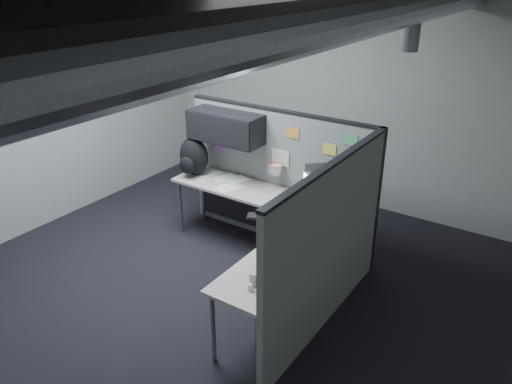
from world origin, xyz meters
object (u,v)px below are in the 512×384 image
Objects in this scene: desk at (268,218)px; phone at (279,262)px; backpack at (193,157)px; monitor at (331,194)px; keyboard at (268,218)px.

phone is at bearing -52.66° from desk.
backpack is at bearing 160.36° from phone.
desk is 0.76m from monitor.
phone is (0.53, -0.66, 0.02)m from keyboard.
monitor is at bearing 59.35° from keyboard.
phone reaches higher than desk.
phone is at bearing -17.89° from backpack.
monitor is at bearing 14.61° from desk.
backpack is (-1.92, 1.15, 0.19)m from phone.
backpack is (-1.39, 0.49, 0.21)m from keyboard.
phone is at bearing -86.43° from monitor.
desk is 0.30m from keyboard.
keyboard is at bearing -57.77° from desk.
monitor is (0.64, 0.17, 0.38)m from desk.
keyboard is 0.85m from phone.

